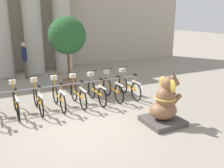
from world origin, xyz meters
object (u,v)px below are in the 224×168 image
elephant_statue (165,105)px  potted_tree (67,37)px  bicycle_1 (16,102)px  bicycle_7 (129,86)px  bicycle_4 (78,94)px  bicycle_6 (112,88)px  person_pedestrian (24,57)px  bicycle_5 (96,91)px  bicycle_3 (58,96)px  bicycle_2 (38,99)px

elephant_statue → potted_tree: size_ratio=0.55×
bicycle_1 → bicycle_7: same height
bicycle_1 → bicycle_4: size_ratio=1.00×
bicycle_1 → elephant_statue: (3.77, -2.53, 0.13)m
bicycle_4 → bicycle_6: bearing=1.7°
bicycle_1 → bicycle_7: (4.03, -0.02, 0.00)m
person_pedestrian → bicycle_6: bearing=-61.6°
bicycle_5 → bicycle_7: (1.34, 0.03, 0.00)m
bicycle_3 → elephant_statue: elephant_statue is taller
bicycle_4 → person_pedestrian: (-1.11, 4.57, 0.65)m
bicycle_1 → bicycle_5: (2.69, -0.05, 0.00)m
elephant_statue → person_pedestrian: 7.66m
bicycle_1 → bicycle_3: same height
bicycle_3 → bicycle_5: size_ratio=1.00×
bicycle_1 → potted_tree: 3.72m
bicycle_1 → bicycle_4: same height
elephant_statue → bicycle_2: bearing=140.8°
person_pedestrian → bicycle_1: bearing=-101.3°
bicycle_4 → person_pedestrian: 4.75m
bicycle_3 → person_pedestrian: 4.63m
bicycle_7 → bicycle_5: bearing=-178.6°
bicycle_3 → elephant_statue: 3.50m
bicycle_5 → person_pedestrian: person_pedestrian is taller
bicycle_2 → person_pedestrian: (0.24, 4.55, 0.65)m
bicycle_7 → potted_tree: size_ratio=0.57×
bicycle_1 → elephant_statue: elephant_statue is taller
elephant_statue → person_pedestrian: size_ratio=0.92×
bicycle_5 → bicycle_3: bearing=178.3°
bicycle_2 → bicycle_6: (2.69, 0.02, 0.00)m
potted_tree → bicycle_7: bearing=-54.6°
bicycle_6 → elephant_statue: (0.41, -2.55, 0.13)m
bicycle_2 → elephant_statue: elephant_statue is taller
bicycle_2 → bicycle_3: bearing=-0.5°
bicycle_2 → elephant_statue: size_ratio=1.04×
bicycle_2 → elephant_statue: 4.00m
bicycle_1 → bicycle_7: bearing=-0.3°
bicycle_1 → bicycle_6: bearing=0.3°
bicycle_1 → bicycle_3: 1.34m
bicycle_1 → bicycle_7: size_ratio=1.00×
bicycle_4 → bicycle_6: (1.34, 0.04, 0.00)m
bicycle_1 → bicycle_5: 2.69m
bicycle_2 → bicycle_3: 0.67m
potted_tree → person_pedestrian: bearing=123.2°
bicycle_7 → person_pedestrian: person_pedestrian is taller
bicycle_5 → elephant_statue: bearing=-66.4°
bicycle_2 → bicycle_3: same height
elephant_statue → person_pedestrian: person_pedestrian is taller
bicycle_7 → bicycle_6: bearing=176.8°
elephant_statue → bicycle_7: bearing=84.2°
bicycle_3 → person_pedestrian: person_pedestrian is taller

